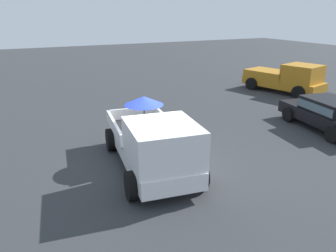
{
  "coord_description": "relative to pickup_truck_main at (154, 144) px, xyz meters",
  "views": [
    {
      "loc": [
        9.02,
        -3.78,
        4.79
      ],
      "look_at": [
        -0.48,
        0.89,
        1.1
      ],
      "focal_mm": 35.52,
      "sensor_mm": 36.0,
      "label": 1
    }
  ],
  "objects": [
    {
      "name": "parked_sedan_near",
      "position": [
        -0.44,
        8.2,
        -0.23
      ],
      "size": [
        4.52,
        2.47,
        1.33
      ],
      "rotation": [
        0.0,
        0.0,
        2.99
      ],
      "color": "black",
      "rests_on": "ground"
    },
    {
      "name": "ground_plane",
      "position": [
        -0.46,
        0.06,
        -0.97
      ],
      "size": [
        80.0,
        80.0,
        0.0
      ],
      "primitive_type": "plane",
      "color": "#2D3033"
    },
    {
      "name": "pickup_truck_far",
      "position": [
        -6.3,
        11.63,
        -0.09
      ],
      "size": [
        5.1,
        3.1,
        1.8
      ],
      "rotation": [
        0.0,
        0.0,
        0.26
      ],
      "color": "black",
      "rests_on": "ground"
    },
    {
      "name": "pickup_truck_main",
      "position": [
        0.0,
        0.0,
        0.0
      ],
      "size": [
        5.26,
        2.81,
        2.19
      ],
      "rotation": [
        0.0,
        0.0,
        -0.14
      ],
      "color": "black",
      "rests_on": "ground"
    }
  ]
}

